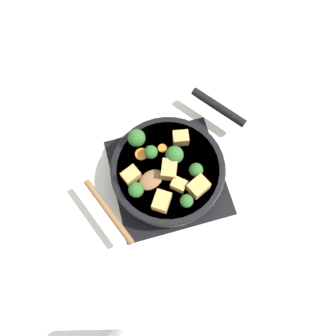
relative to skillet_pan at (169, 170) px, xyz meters
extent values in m
plane|color=silver|center=(0.00, 0.00, -0.06)|extent=(2.40, 2.40, 0.00)
cube|color=black|center=(0.00, 0.00, -0.05)|extent=(0.31, 0.31, 0.01)
torus|color=black|center=(0.00, 0.00, -0.04)|extent=(0.24, 0.24, 0.01)
cube|color=black|center=(0.00, 0.00, -0.04)|extent=(0.01, 0.23, 0.01)
cube|color=black|center=(0.00, 0.00, -0.04)|extent=(0.23, 0.01, 0.01)
cylinder|color=black|center=(0.00, 0.00, 0.00)|extent=(0.30, 0.30, 0.05)
cylinder|color=brown|center=(0.00, 0.00, 0.00)|extent=(0.27, 0.27, 0.04)
torus|color=black|center=(0.00, 0.00, 0.02)|extent=(0.31, 0.31, 0.01)
cylinder|color=black|center=(-0.14, 0.19, 0.01)|extent=(0.16, 0.13, 0.02)
ellipsoid|color=brown|center=(0.02, -0.05, 0.03)|extent=(0.07, 0.08, 0.01)
cylinder|color=brown|center=(0.08, -0.18, 0.03)|extent=(0.19, 0.09, 0.02)
cube|color=tan|center=(0.01, 0.00, 0.04)|extent=(0.06, 0.05, 0.04)
cube|color=tan|center=(0.08, 0.06, 0.04)|extent=(0.06, 0.06, 0.04)
cube|color=tan|center=(-0.07, 0.05, 0.04)|extent=(0.04, 0.05, 0.03)
cube|color=tan|center=(0.06, 0.01, 0.04)|extent=(0.05, 0.05, 0.03)
cube|color=tan|center=(0.00, -0.10, 0.04)|extent=(0.05, 0.05, 0.03)
cube|color=tan|center=(0.09, -0.04, 0.04)|extent=(0.06, 0.06, 0.04)
cylinder|color=#709956|center=(-0.02, 0.02, 0.03)|extent=(0.01, 0.01, 0.01)
sphere|color=#2D6628|center=(-0.02, 0.02, 0.05)|extent=(0.05, 0.05, 0.05)
cylinder|color=#709956|center=(-0.09, -0.06, 0.03)|extent=(0.01, 0.01, 0.01)
sphere|color=#2D6628|center=(-0.09, -0.06, 0.05)|extent=(0.05, 0.05, 0.05)
cylinder|color=#709956|center=(0.11, 0.02, 0.03)|extent=(0.01, 0.01, 0.01)
sphere|color=#2D6628|center=(0.11, 0.02, 0.05)|extent=(0.03, 0.03, 0.03)
cylinder|color=#709956|center=(0.03, 0.06, 0.03)|extent=(0.01, 0.01, 0.01)
sphere|color=#2D6628|center=(0.03, 0.06, 0.05)|extent=(0.04, 0.04, 0.04)
cylinder|color=#709956|center=(-0.04, -0.04, 0.03)|extent=(0.01, 0.01, 0.01)
sphere|color=#2D6628|center=(-0.04, -0.04, 0.05)|extent=(0.04, 0.04, 0.04)
cylinder|color=#709956|center=(0.05, -0.10, 0.03)|extent=(0.01, 0.01, 0.01)
sphere|color=#2D6628|center=(0.05, -0.10, 0.05)|extent=(0.04, 0.04, 0.04)
cylinder|color=orange|center=(-0.06, 0.00, 0.03)|extent=(0.02, 0.02, 0.01)
cylinder|color=orange|center=(-0.05, -0.06, 0.03)|extent=(0.03, 0.03, 0.01)
camera|label=1|loc=(0.28, -0.08, 0.84)|focal=35.00mm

